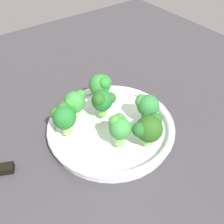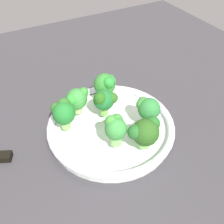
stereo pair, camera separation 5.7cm
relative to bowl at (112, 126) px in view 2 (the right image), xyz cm
name	(u,v)px [view 2 (the right image)]	position (x,y,z in cm)	size (l,w,h in cm)	color
ground_plane	(108,131)	(0.31, -1.39, -2.81)	(130.00, 130.00, 2.50)	#3A393D
bowl	(112,126)	(0.00, 0.00, 0.00)	(29.56, 29.56, 3.06)	white
broccoli_floret_0	(116,128)	(2.30, 5.76, 5.68)	(4.69, 5.23, 6.79)	#85CE69
broccoli_floret_1	(145,132)	(-2.65, 9.09, 5.24)	(7.40, 5.64, 6.54)	#84CB68
broccoli_floret_2	(105,100)	(0.07, -3.20, 5.75)	(5.63, 4.87, 6.92)	#7CBF50
broccoli_floret_3	(106,84)	(-2.72, -8.27, 5.83)	(5.51, 5.80, 7.10)	#75BD51
broccoli_floret_4	(148,109)	(-7.19, 3.45, 5.15)	(5.06, 5.56, 6.27)	#7CB55C
broccoli_floret_5	(63,112)	(9.96, -3.77, 5.68)	(5.02, 5.69, 6.75)	#86C25E
broccoli_floret_6	(77,99)	(5.44, -6.78, 5.61)	(5.87, 4.99, 6.49)	#A1D772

